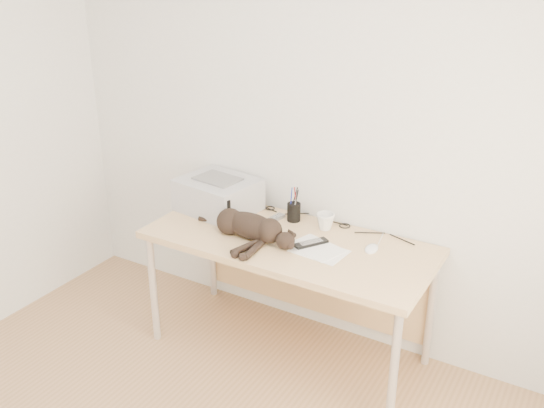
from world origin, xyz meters
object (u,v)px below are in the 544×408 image
Objects in this scene: desk at (295,255)px; mouse at (372,247)px; printer at (218,194)px; pen_cup at (294,212)px; mug at (325,222)px; cat at (248,227)px.

desk is 13.90× the size of mouse.
pen_cup is (0.48, 0.09, -0.04)m from printer.
pen_cup is at bearing 122.31° from desk.
mouse is at bearing 4.28° from desk.
printer reaches higher than pen_cup.
mug reaches higher than desk.
pen_cup is (0.11, 0.33, -0.01)m from cat.
cat is at bearing -135.66° from mug.
mug is (0.69, 0.08, -0.05)m from printer.
cat is at bearing -108.70° from pen_cup.
pen_cup is at bearing 162.86° from mouse.
desk is at bearing 179.44° from mouse.
desk is 7.86× the size of pen_cup.
mouse is at bearing -17.56° from mug.
mouse is (0.54, -0.12, -0.04)m from pen_cup.
printer is 1.01m from mouse.
printer is 4.65× the size of mug.
mouse is at bearing -1.47° from printer.
mug is (0.12, 0.14, 0.18)m from desk.
cat is 0.45m from mug.
printer is at bearing -169.16° from pen_cup.
cat is 5.87× the size of mouse.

